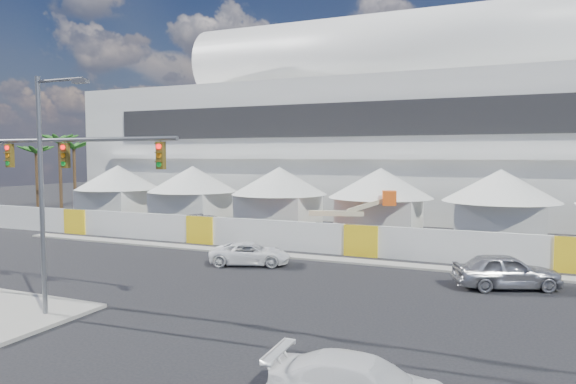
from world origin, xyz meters
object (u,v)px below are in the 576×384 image
at_px(sedan_silver, 506,271).
at_px(lot_car_c, 210,225).
at_px(pickup_curb, 250,254).
at_px(traffic_mast, 3,195).
at_px(streetlight_median, 46,179).
at_px(boom_lift, 328,228).

relative_size(sedan_silver, lot_car_c, 0.99).
relative_size(pickup_curb, lot_car_c, 0.93).
xyz_separation_m(traffic_mast, streetlight_median, (4.28, -1.47, 0.86)).
bearing_deg(traffic_mast, sedan_silver, 26.82).
bearing_deg(traffic_mast, streetlight_median, -19.00).
bearing_deg(streetlight_median, traffic_mast, 161.00).
distance_m(sedan_silver, boom_lift, 15.18).
height_order(lot_car_c, traffic_mast, traffic_mast).
bearing_deg(streetlight_median, boom_lift, 78.18).
bearing_deg(boom_lift, lot_car_c, 162.82).
xyz_separation_m(sedan_silver, traffic_mast, (-20.85, -10.54, 3.78)).
bearing_deg(traffic_mast, pickup_curb, 56.32).
bearing_deg(lot_car_c, traffic_mast, -153.67).
height_order(lot_car_c, streetlight_median, streetlight_median).
bearing_deg(traffic_mast, lot_car_c, 94.21).
height_order(pickup_curb, traffic_mast, traffic_mast).
xyz_separation_m(traffic_mast, boom_lift, (8.70, 19.64, -3.60)).
bearing_deg(streetlight_median, sedan_silver, 35.96).
xyz_separation_m(sedan_silver, pickup_curb, (-13.87, -0.07, -0.19)).
bearing_deg(traffic_mast, boom_lift, 66.10).
distance_m(sedan_silver, streetlight_median, 20.98).
relative_size(pickup_curb, boom_lift, 0.60).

